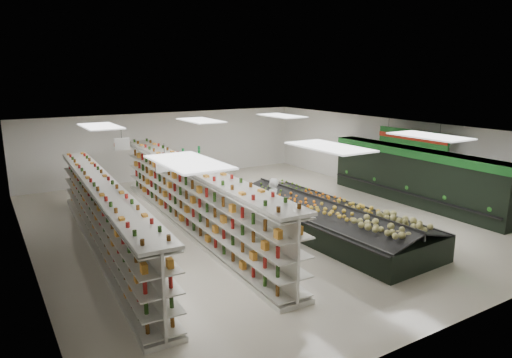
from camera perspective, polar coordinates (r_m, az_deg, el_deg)
floor at (r=16.07m, az=-0.59°, el=-5.21°), size 16.00×16.00×0.00m
ceiling at (r=15.37m, az=-0.62°, el=6.19°), size 14.00×16.00×0.02m
wall_back at (r=22.76m, az=-11.03°, el=4.15°), size 14.00×0.02×3.20m
wall_front at (r=9.96m, az=24.04°, el=-8.37°), size 14.00×0.02×3.20m
wall_left at (r=13.57m, az=-26.92°, el=-3.09°), size 0.02×16.00×3.20m
wall_right at (r=20.08m, az=16.82°, el=2.65°), size 0.02×16.00×3.20m
produce_wall_case at (r=18.84m, az=19.17°, el=0.71°), size 0.93×8.00×2.20m
aisle_sign_near at (r=12.02m, az=-11.33°, el=1.83°), size 0.52×0.06×0.75m
aisle_sign_far at (r=15.79m, az=-16.41°, el=4.21°), size 0.52×0.06×0.75m
hortifruti_banner at (r=18.39m, az=18.93°, el=4.91°), size 0.12×3.20×0.95m
gondola_left at (r=14.01m, az=-18.41°, el=-4.77°), size 1.44×11.47×1.98m
gondola_center at (r=15.21m, az=-8.09°, el=-2.51°), size 1.38×12.46×2.15m
produce_island at (r=14.91m, az=8.73°, el=-4.78°), size 3.02×7.58×1.12m
soda_endcap at (r=21.37m, az=-8.53°, el=1.43°), size 1.42×1.12×1.60m
shopper_main at (r=14.71m, az=2.00°, el=-3.31°), size 0.78×0.71×1.79m
shopper_background at (r=18.61m, az=-19.38°, el=-0.94°), size 0.56×0.80×1.54m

